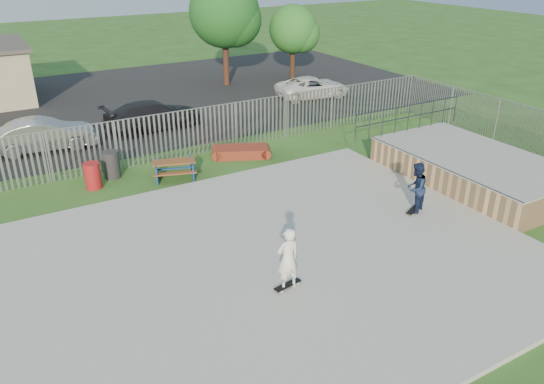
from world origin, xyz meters
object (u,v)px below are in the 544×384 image
funbox (241,152)px  car_silver (44,135)px  car_white (313,87)px  tree_mid (224,12)px  tree_right (293,29)px  trash_bin_red (93,176)px  skater_navy (416,188)px  trash_bin_grey (111,165)px  car_dark (153,115)px  skater_white (288,259)px  picnic_table (174,169)px

funbox → car_silver: (-7.00, 4.90, 0.51)m
funbox → car_white: car_white is taller
tree_mid → car_white: bearing=-60.8°
funbox → tree_right: bearing=74.0°
trash_bin_red → tree_right: size_ratio=0.20×
car_silver → skater_navy: 15.73m
trash_bin_grey → tree_mid: (10.33, 11.26, 3.93)m
car_dark → car_silver: bearing=91.5°
car_silver → tree_right: tree_right is taller
trash_bin_red → skater_navy: skater_navy is taller
trash_bin_grey → car_silver: 4.71m
funbox → car_dark: 5.79m
car_white → tree_right: size_ratio=0.91×
car_silver → skater_white: size_ratio=2.49×
trash_bin_red → car_white: 15.62m
trash_bin_grey → tree_mid: 15.78m
skater_navy → picnic_table: bearing=-76.6°
car_dark → tree_mid: size_ratio=0.71×
trash_bin_red → trash_bin_grey: (0.86, 0.64, 0.03)m
car_white → car_dark: bearing=103.5°
car_dark → skater_navy: 13.84m
car_white → trash_bin_red: bearing=122.6°
car_white → picnic_table: bearing=130.2°
tree_mid → tree_right: 4.77m
funbox → tree_mid: 13.49m
trash_bin_grey → picnic_table: bearing=-30.8°
funbox → trash_bin_grey: bearing=-160.7°
funbox → skater_navy: bearing=-47.8°
trash_bin_red → trash_bin_grey: trash_bin_grey is taller
car_dark → tree_mid: 10.17m
car_dark → skater_white: 14.73m
trash_bin_grey → skater_navy: size_ratio=0.61×
skater_navy → car_white: bearing=-137.3°
car_white → tree_right: bearing=-10.6°
trash_bin_red → skater_white: skater_white is taller
car_dark → tree_right: tree_right is taller
funbox → picnic_table: bearing=-142.7°
skater_navy → skater_white: bearing=-10.8°
trash_bin_grey → skater_navy: skater_navy is taller
trash_bin_grey → car_white: bearing=23.9°
car_white → tree_mid: size_ratio=0.66×
skater_white → skater_navy: bearing=-165.4°
tree_right → car_silver: bearing=-159.4°
skater_navy → skater_white: same height
tree_right → skater_white: size_ratio=2.81×
car_silver → car_dark: car_silver is taller
trash_bin_red → trash_bin_grey: bearing=36.9°
funbox → skater_navy: (2.42, -7.70, 0.80)m
car_silver → trash_bin_red: bearing=-164.4°
skater_navy → trash_bin_red: bearing=-67.0°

